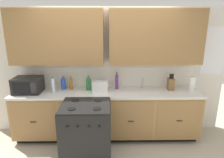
% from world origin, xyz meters
% --- Properties ---
extents(ground_plane, '(8.47, 8.47, 0.00)m').
position_xyz_m(ground_plane, '(0.00, 0.00, 0.00)').
color(ground_plane, '#B2A893').
extents(wall_unit, '(4.59, 0.40, 2.42)m').
position_xyz_m(wall_unit, '(0.00, 0.49, 1.66)').
color(wall_unit, silver).
rests_on(wall_unit, ground_plane).
extents(counter_run, '(3.42, 0.64, 0.92)m').
position_xyz_m(counter_run, '(0.00, 0.30, 0.47)').
color(counter_run, black).
rests_on(counter_run, ground_plane).
extents(stove_range, '(0.76, 0.68, 0.95)m').
position_xyz_m(stove_range, '(-0.32, -0.33, 0.47)').
color(stove_range, black).
rests_on(stove_range, ground_plane).
extents(microwave, '(0.48, 0.37, 0.28)m').
position_xyz_m(microwave, '(-1.41, 0.29, 1.06)').
color(microwave, black).
rests_on(microwave, counter_run).
extents(toaster, '(0.28, 0.18, 0.19)m').
position_xyz_m(toaster, '(-0.12, 0.32, 1.02)').
color(toaster, white).
rests_on(toaster, counter_run).
extents(knife_block, '(0.11, 0.14, 0.31)m').
position_xyz_m(knife_block, '(1.20, 0.39, 1.04)').
color(knife_block, olive).
rests_on(knife_block, counter_run).
extents(sink_faucet, '(0.02, 0.02, 0.20)m').
position_xyz_m(sink_faucet, '(0.69, 0.51, 1.02)').
color(sink_faucet, '#B2B5BA').
rests_on(sink_faucet, counter_run).
extents(paper_towel_roll, '(0.12, 0.12, 0.26)m').
position_xyz_m(paper_towel_roll, '(1.57, 0.34, 1.05)').
color(paper_towel_roll, white).
rests_on(paper_towel_roll, counter_run).
extents(bottle_amber, '(0.06, 0.06, 0.26)m').
position_xyz_m(bottle_amber, '(-0.67, 0.44, 1.05)').
color(bottle_amber, '#9E6619').
rests_on(bottle_amber, counter_run).
extents(bottle_clear, '(0.06, 0.06, 0.28)m').
position_xyz_m(bottle_clear, '(-0.97, 0.29, 1.06)').
color(bottle_clear, silver).
rests_on(bottle_clear, counter_run).
extents(bottle_violet, '(0.06, 0.06, 0.33)m').
position_xyz_m(bottle_violet, '(0.19, 0.46, 1.08)').
color(bottle_violet, '#663384').
rests_on(bottle_violet, counter_run).
extents(bottle_green, '(0.08, 0.08, 0.27)m').
position_xyz_m(bottle_green, '(-0.34, 0.41, 1.05)').
color(bottle_green, '#237A38').
rests_on(bottle_green, counter_run).
extents(bottle_blue, '(0.08, 0.08, 0.25)m').
position_xyz_m(bottle_blue, '(-0.82, 0.47, 1.04)').
color(bottle_blue, blue).
rests_on(bottle_blue, counter_run).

